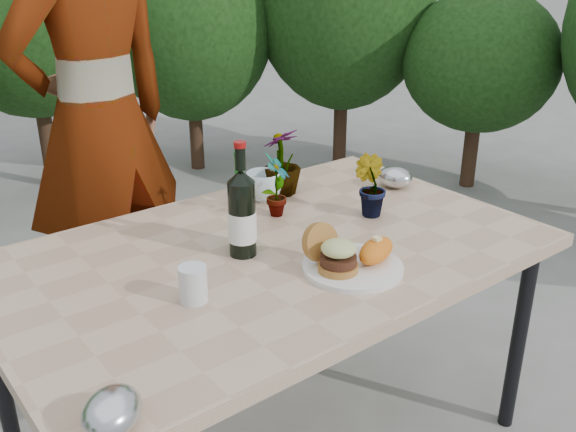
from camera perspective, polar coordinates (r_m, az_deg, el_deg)
patio_table at (r=1.93m, az=-1.47°, el=-4.39°), size 1.60×1.00×0.75m
shrub_hedge at (r=3.32m, az=-13.26°, el=14.15°), size 6.79×5.12×2.04m
dinner_plate at (r=1.78m, az=5.77°, el=-4.55°), size 0.28×0.28×0.01m
burger_stack at (r=1.74m, az=4.09°, el=-3.30°), size 0.11×0.16×0.11m
sweet_potato at (r=1.80m, az=7.83°, el=-3.05°), size 0.17×0.12×0.06m
grilled_veg at (r=1.85m, az=4.20°, el=-2.79°), size 0.08×0.05×0.03m
wine_bottle at (r=1.82m, az=-4.11°, el=0.13°), size 0.08×0.08×0.34m
sparkling_water at (r=1.87m, az=-4.22°, el=0.26°), size 0.07×0.07×0.29m
plastic_cup at (r=1.63m, az=-8.43°, el=-6.00°), size 0.07×0.07×0.09m
seedling_left at (r=2.08m, az=-1.04°, el=2.77°), size 0.14×0.13×0.22m
seedling_mid at (r=2.11m, az=7.30°, el=2.65°), size 0.11×0.12×0.20m
seedling_right at (r=2.27m, az=-0.53°, el=4.87°), size 0.15×0.15×0.24m
blue_bowl at (r=2.23m, az=-2.21°, el=2.66°), size 0.14×0.14×0.10m
foil_packet_left at (r=1.28m, az=-15.39°, el=-16.38°), size 0.17×0.17×0.08m
foil_packet_right at (r=2.39m, az=9.50°, el=3.42°), size 0.15×0.16×0.08m
person at (r=2.55m, az=-16.48°, el=7.98°), size 0.77×0.58×1.91m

